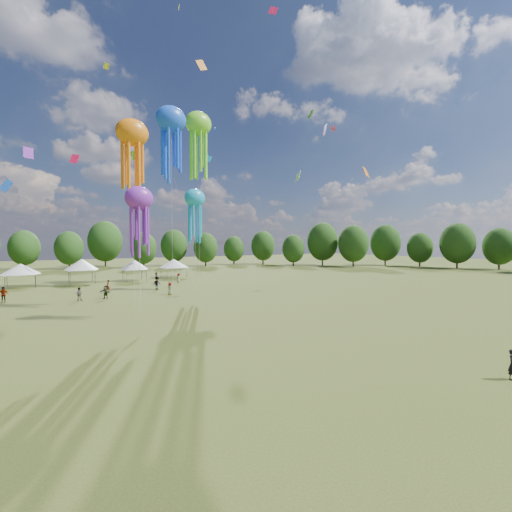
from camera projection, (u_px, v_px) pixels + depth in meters
ground at (385, 427)px, 12.90m from camera, size 300.00×300.00×0.00m
spectator_near at (79, 294)px, 40.71m from camera, size 0.94×0.82×1.64m
spectators_far at (133, 285)px, 49.19m from camera, size 25.25×15.25×1.92m
festival_tents at (88, 266)px, 58.27m from camera, size 39.15×9.78×4.24m
show_kites at (125, 148)px, 47.59m from camera, size 41.90×26.15×29.98m
small_kites at (135, 76)px, 47.60m from camera, size 72.28×52.66×44.44m
treeline at (86, 245)px, 63.14m from camera, size 201.57×95.24×13.43m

